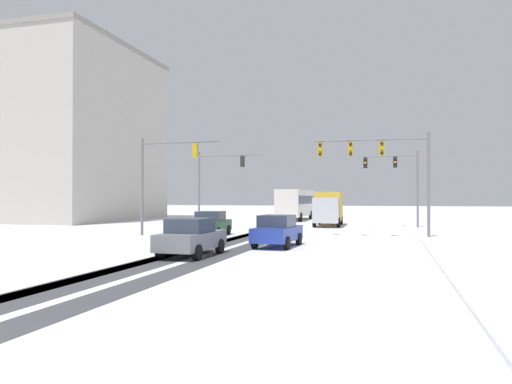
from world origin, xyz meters
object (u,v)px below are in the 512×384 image
object	(u,v)px
traffic_signal_near_left	(163,169)
car_grey_third	(191,237)
traffic_signal_far_right	(398,174)
traffic_signal_far_left	(216,176)
office_building_far_left_block	(56,135)
traffic_signal_near_right	(381,160)
box_truck_delivery	(328,207)
bus_oncoming	(296,202)
car_dark_green_lead	(211,223)
car_blue_second	(277,231)

from	to	relation	value
traffic_signal_near_left	car_grey_third	world-z (taller)	traffic_signal_near_left
traffic_signal_far_right	traffic_signal_near_left	bearing A→B (deg)	-137.12
traffic_signal_far_left	office_building_far_left_block	xyz separation A→B (m)	(-22.12, 7.77, 5.20)
traffic_signal_far_right	car_grey_third	xyz separation A→B (m)	(-8.89, -23.96, -3.76)
traffic_signal_near_right	box_truck_delivery	distance (m)	13.76
bus_oncoming	box_truck_delivery	world-z (taller)	bus_oncoming
traffic_signal_near_left	box_truck_delivery	size ratio (longest dim) A/B	0.87
traffic_signal_near_right	traffic_signal_far_right	xyz separation A→B (m)	(1.22, 12.25, -0.24)
bus_oncoming	office_building_far_left_block	xyz separation A→B (m)	(-26.25, -7.10, 7.62)
office_building_far_left_block	box_truck_delivery	bearing A→B (deg)	-6.26
box_truck_delivery	traffic_signal_far_right	bearing A→B (deg)	-2.38
car_grey_third	office_building_far_left_block	distance (m)	40.55
traffic_signal_near_left	box_truck_delivery	bearing A→B (deg)	57.45
car_dark_green_lead	car_blue_second	size ratio (longest dim) A/B	1.00
traffic_signal_far_left	box_truck_delivery	world-z (taller)	traffic_signal_far_left
car_dark_green_lead	bus_oncoming	xyz separation A→B (m)	(1.02, 24.19, 1.18)
traffic_signal_far_right	bus_oncoming	size ratio (longest dim) A/B	0.59
car_dark_green_lead	bus_oncoming	world-z (taller)	bus_oncoming
traffic_signal_near_right	box_truck_delivery	xyz separation A→B (m)	(-4.79, 12.50, -3.19)
traffic_signal_far_right	car_dark_green_lead	size ratio (longest dim) A/B	1.55
traffic_signal_far_left	box_truck_delivery	bearing A→B (deg)	25.54
box_truck_delivery	traffic_signal_far_left	bearing A→B (deg)	-154.46
traffic_signal_far_right	car_grey_third	size ratio (longest dim) A/B	1.57
traffic_signal_near_right	box_truck_delivery	world-z (taller)	traffic_signal_near_right
traffic_signal_far_right	office_building_far_left_block	world-z (taller)	office_building_far_left_block
traffic_signal_near_left	traffic_signal_far_right	xyz separation A→B (m)	(15.16, 14.08, 0.18)
traffic_signal_near_left	car_dark_green_lead	world-z (taller)	traffic_signal_near_left
traffic_signal_near_left	office_building_far_left_block	bearing A→B (deg)	141.18
traffic_signal_far_left	bus_oncoming	world-z (taller)	traffic_signal_far_left
car_dark_green_lead	car_grey_third	world-z (taller)	same
car_dark_green_lead	car_blue_second	distance (m)	8.13
traffic_signal_near_left	car_dark_green_lead	distance (m)	4.82
traffic_signal_far_right	office_building_far_left_block	distance (m)	37.74
traffic_signal_near_left	car_blue_second	bearing A→B (deg)	-29.58
traffic_signal_far_right	car_dark_green_lead	bearing A→B (deg)	-131.82
traffic_signal_far_left	office_building_far_left_block	bearing A→B (deg)	160.65
traffic_signal_near_left	traffic_signal_far_right	world-z (taller)	same
box_truck_delivery	bus_oncoming	bearing A→B (deg)	115.24
car_dark_green_lead	car_blue_second	bearing A→B (deg)	-44.80
traffic_signal_far_right	car_dark_green_lead	distance (m)	18.39
traffic_signal_near_right	traffic_signal_far_left	bearing A→B (deg)	149.56
car_grey_third	bus_oncoming	world-z (taller)	bus_oncoming
traffic_signal_far_left	car_dark_green_lead	bearing A→B (deg)	-71.59
traffic_signal_far_left	car_grey_third	size ratio (longest dim) A/B	1.57
car_blue_second	office_building_far_left_block	world-z (taller)	office_building_far_left_block
traffic_signal_far_left	bus_oncoming	distance (m)	15.62
office_building_far_left_block	traffic_signal_far_right	bearing A→B (deg)	-5.64
bus_oncoming	car_grey_third	bearing A→B (deg)	-86.57
traffic_signal_far_right	car_blue_second	xyz separation A→B (m)	(-6.23, -19.14, -3.76)
car_grey_third	traffic_signal_near_right	bearing A→B (deg)	56.76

